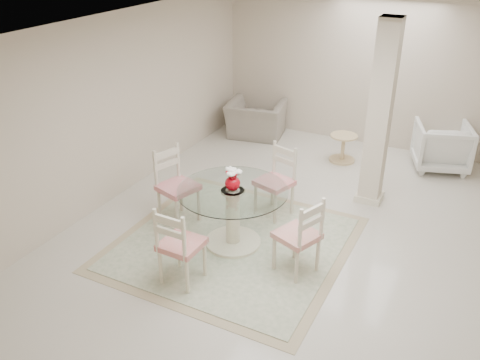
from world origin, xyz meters
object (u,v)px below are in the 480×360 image
at_px(dining_chair_west, 174,180).
at_px(recliner_taupe, 256,119).
at_px(dining_table, 233,217).
at_px(side_table, 343,149).
at_px(dining_chair_south, 178,241).
at_px(dining_chair_east, 302,232).
at_px(dining_chair_north, 278,176).
at_px(red_vase, 233,180).
at_px(armchair_white, 442,146).
at_px(column, 380,115).

relative_size(dining_chair_west, recliner_taupe, 1.11).
height_order(dining_table, side_table, dining_table).
bearing_deg(dining_chair_south, side_table, -97.52).
bearing_deg(dining_chair_east, recliner_taupe, -126.17).
xyz_separation_m(dining_table, dining_chair_west, (-1.01, 0.19, 0.22)).
relative_size(dining_chair_east, dining_chair_north, 0.99).
bearing_deg(dining_chair_north, red_vase, -83.61).
distance_m(dining_chair_south, recliner_taupe, 4.73).
distance_m(dining_chair_south, armchair_white, 5.18).
xyz_separation_m(dining_table, armchair_white, (2.05, 3.67, -0.01)).
xyz_separation_m(dining_chair_west, recliner_taupe, (-0.36, 3.37, -0.28)).
height_order(dining_chair_north, armchair_white, dining_chair_north).
bearing_deg(dining_chair_south, dining_table, -97.93).
bearing_deg(dining_table, dining_chair_south, -99.39).
bearing_deg(red_vase, side_table, 81.18).
xyz_separation_m(dining_chair_north, dining_chair_west, (-1.20, -0.82, 0.03)).
bearing_deg(dining_table, red_vase, -18.43).
distance_m(red_vase, dining_chair_north, 1.08).
height_order(dining_chair_east, dining_chair_north, dining_chair_north).
bearing_deg(column, recliner_taupe, 149.72).
relative_size(dining_chair_east, armchair_white, 1.27).
distance_m(column, dining_chair_east, 2.35).
bearing_deg(dining_chair_north, dining_chair_east, -38.88).
relative_size(dining_table, dining_chair_west, 1.17).
bearing_deg(column, red_vase, -122.53).
bearing_deg(column, dining_chair_north, -137.53).
distance_m(column, dining_table, 2.56).
xyz_separation_m(armchair_white, side_table, (-1.56, -0.48, -0.17)).
distance_m(dining_table, side_table, 3.24).
bearing_deg(recliner_taupe, dining_table, 100.76).
bearing_deg(red_vase, column, 57.47).
bearing_deg(dining_chair_east, dining_chair_north, -124.21).
relative_size(recliner_taupe, side_table, 2.19).
bearing_deg(side_table, red_vase, -98.82).
bearing_deg(armchair_white, side_table, -1.23).
height_order(dining_chair_south, side_table, dining_chair_south).
relative_size(dining_chair_east, recliner_taupe, 1.05).
xyz_separation_m(dining_chair_east, dining_chair_south, (-1.17, -0.82, 0.00)).
xyz_separation_m(dining_chair_north, side_table, (0.31, 2.19, -0.37)).
bearing_deg(armchair_white, red_vase, 42.48).
bearing_deg(dining_table, dining_chair_east, -10.80).
bearing_deg(armchair_white, recliner_taupe, -16.46).
bearing_deg(dining_chair_south, red_vase, -97.99).
height_order(dining_chair_west, armchair_white, dining_chair_west).
height_order(dining_chair_north, dining_chair_south, dining_chair_north).
distance_m(dining_table, dining_chair_west, 1.05).
height_order(dining_chair_north, side_table, dining_chair_north).
bearing_deg(dining_chair_west, dining_chair_south, -127.34).
distance_m(dining_table, dining_chair_north, 1.04).
height_order(dining_chair_west, recliner_taupe, dining_chair_west).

